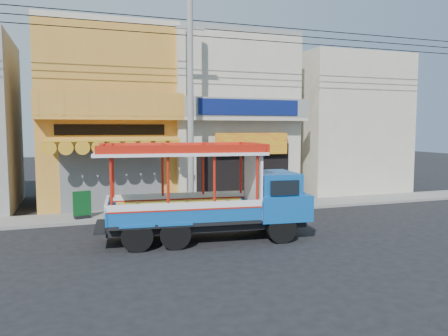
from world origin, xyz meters
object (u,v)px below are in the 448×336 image
Objects in this scene: green_sign at (82,207)px; utility_pole at (194,93)px; songthaew_truck at (220,193)px; potted_plant_c at (279,193)px; potted_plant_a at (275,191)px; potted_plant_b at (251,195)px.

utility_pole is at bearing -4.79° from green_sign.
green_sign is (-4.21, 4.36, -0.94)m from songthaew_truck.
potted_plant_c is (8.66, 0.42, 0.05)m from green_sign.
potted_plant_c is at bearing 47.01° from songthaew_truck.
green_sign is 1.01× the size of potted_plant_a.
potted_plant_a is at bearing 16.96° from utility_pole.
potted_plant_b is 1.43m from potted_plant_c.
potted_plant_c is (4.45, 4.77, -0.89)m from songthaew_truck.
potted_plant_a is at bearing 49.53° from songthaew_truck.
potted_plant_b is (-1.50, -0.66, -0.01)m from potted_plant_a.
utility_pole reaches higher than potted_plant_b.
potted_plant_b is at bearing 2.21° from green_sign.
potted_plant_c is (-0.07, -0.53, -0.03)m from potted_plant_a.
utility_pole is at bearing 64.47° from potted_plant_b.
potted_plant_a is (4.30, 1.31, -4.39)m from utility_pole.
songthaew_truck is 6.57× the size of potted_plant_a.
green_sign is at bearing 134.01° from songthaew_truck.
potted_plant_c is at bearing -123.13° from potted_plant_b.
green_sign is (-4.43, 0.37, -4.47)m from utility_pole.
utility_pole is 26.60× the size of potted_plant_a.
potted_plant_b is 1.04× the size of potted_plant_c.
songthaew_truck is at bearing -161.74° from potted_plant_a.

